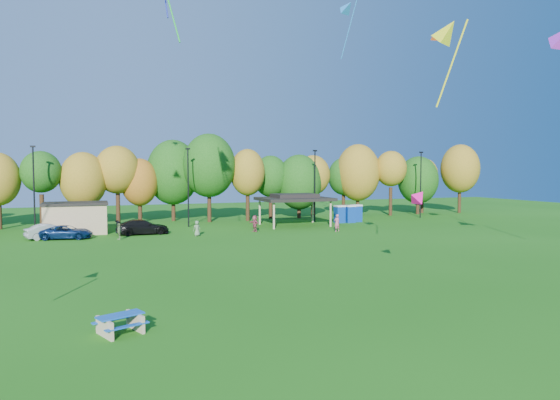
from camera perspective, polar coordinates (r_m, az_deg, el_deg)
name	(u,v)px	position (r m, az deg, el deg)	size (l,w,h in m)	color
ground	(323,338)	(20.31, 4.89, -15.40)	(160.00, 160.00, 0.00)	#19600F
tree_line	(155,175)	(63.27, -14.05, 2.75)	(93.57, 10.55, 11.15)	black
lamp_posts	(188,185)	(58.28, -10.45, 1.75)	(64.50, 0.25, 9.09)	black
utility_building	(76,218)	(55.58, -22.31, -1.90)	(6.30, 4.30, 3.25)	tan
pavilion	(295,198)	(58.83, 1.68, 0.19)	(8.20, 6.20, 3.77)	tan
porta_potties	(349,214)	(63.15, 7.85, -1.56)	(3.75, 1.76, 2.18)	navy
picnic_table	(120,322)	(21.55, -17.78, -13.18)	(2.22, 2.05, 0.78)	tan
car_b	(50,231)	(52.44, -24.79, -3.27)	(1.53, 4.39, 1.45)	#A3A3A8
car_c	(67,232)	(51.70, -23.21, -3.40)	(2.17, 4.71, 1.31)	navy
car_d	(142,227)	(52.74, -15.44, -3.00)	(2.13, 5.25, 1.52)	black
far_person_1	(337,223)	(53.57, 6.53, -2.62)	(0.68, 0.44, 1.86)	#BE5972
far_person_2	(119,231)	(49.41, -17.91, -3.43)	(0.93, 0.39, 1.58)	#738F57
far_person_4	(255,223)	(53.15, -2.91, -2.69)	(1.64, 0.52, 1.77)	#9B4052
far_person_5	(197,228)	(50.24, -9.47, -3.22)	(0.76, 0.49, 1.55)	#608057
kite_1	(347,7)	(55.78, 7.69, 20.97)	(2.14, 3.87, 6.53)	blue
kite_7	(419,196)	(30.84, 15.60, 0.42)	(1.44, 1.18, 1.30)	#FF0E8A
kite_8	(447,32)	(32.89, 18.58, 17.76)	(2.35, 3.40, 5.63)	#FEFF1A
kite_10	(435,35)	(54.04, 17.29, 17.51)	(1.11, 1.37, 1.24)	#CF4618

